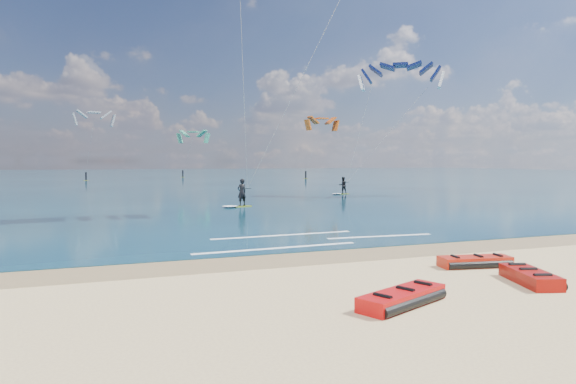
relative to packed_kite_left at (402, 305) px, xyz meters
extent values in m
plane|color=tan|center=(0.09, 43.07, 0.00)|extent=(320.00, 320.00, 0.00)
cube|color=brown|center=(0.09, 6.07, 0.00)|extent=(320.00, 2.40, 0.01)
cube|color=#092635|center=(0.09, 107.07, 0.02)|extent=(320.00, 200.00, 0.04)
cube|color=#B8DA19|center=(3.24, 25.64, 0.07)|extent=(1.54, 0.94, 0.07)
imported|color=black|center=(3.24, 25.64, 1.08)|extent=(0.83, 0.67, 1.96)
cylinder|color=black|center=(3.57, 25.32, 1.36)|extent=(0.58, 0.25, 0.04)
cube|color=#B1D720|center=(16.43, 35.83, 0.07)|extent=(1.34, 0.52, 0.06)
imported|color=black|center=(16.43, 35.83, 0.92)|extent=(0.86, 0.70, 1.66)
cylinder|color=black|center=(16.72, 35.54, 1.20)|extent=(0.53, 0.09, 0.04)
cube|color=white|center=(-0.22, 8.07, 0.04)|extent=(6.55, 0.59, 0.01)
cube|color=white|center=(1.15, 11.17, 0.04)|extent=(6.57, 0.48, 0.01)
cube|color=white|center=(4.99, 9.37, 0.04)|extent=(4.89, 0.59, 0.01)
camera|label=1|loc=(-6.53, -9.95, 3.31)|focal=32.00mm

